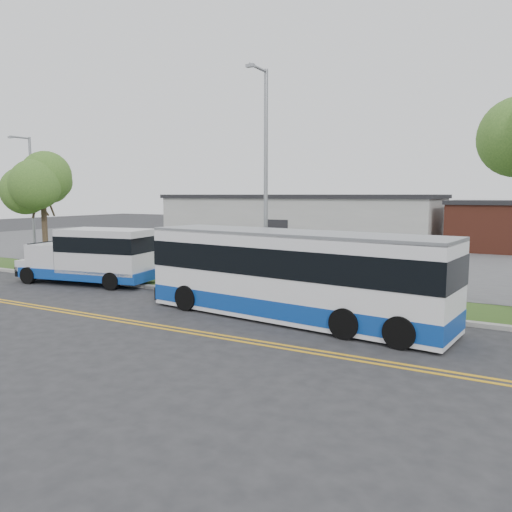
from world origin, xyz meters
The scene contains 18 objects.
ground centered at (0.00, 0.00, 0.00)m, with size 140.00×140.00×0.00m, color #28282B.
lane_line_north centered at (0.00, -3.85, 0.01)m, with size 70.00×0.12×0.01m, color gold.
lane_line_south centered at (0.00, -4.15, 0.01)m, with size 70.00×0.12×0.01m, color gold.
curb centered at (0.00, 1.10, 0.07)m, with size 80.00×0.30×0.15m, color #9E9B93.
verge centered at (0.00, 2.90, 0.05)m, with size 80.00×3.30×0.10m, color #31521B.
parking_lot centered at (0.00, 17.00, 0.05)m, with size 80.00×25.00×0.10m, color #4C4C4F.
commercial_building centered at (-6.00, 27.00, 2.18)m, with size 25.40×10.40×4.35m.
brick_wing centered at (10.50, 26.00, 1.96)m, with size 6.30×7.30×3.90m.
tree_west centered at (-12.00, 3.20, 5.12)m, with size 4.40×4.40×6.91m.
streetlight_near centered at (3.00, 2.73, 5.23)m, with size 0.35×1.53×9.50m.
streetlight_far centered at (-16.00, 5.42, 4.48)m, with size 0.35×1.53×8.00m.
shuttle_bus centered at (-5.29, 0.71, 1.44)m, with size 7.30×3.34×2.70m.
transit_bus centered at (5.99, -0.92, 1.55)m, with size 11.30×3.76×3.08m.
pedestrian centered at (-5.04, 2.94, 1.10)m, with size 0.73×0.48×2.00m, color black.
parked_car_a centered at (-0.74, 12.31, 0.83)m, with size 1.54×4.41×1.45m, color #B0B2B8.
parked_car_b centered at (-14.41, 12.90, 0.84)m, with size 2.07×5.10×1.48m, color silver.
grocery_bag_left centered at (-5.34, 2.69, 0.26)m, with size 0.32×0.32×0.32m, color white.
grocery_bag_right centered at (-4.74, 3.19, 0.26)m, with size 0.32×0.32×0.32m, color white.
Camera 1 is at (13.20, -16.51, 4.34)m, focal length 35.00 mm.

